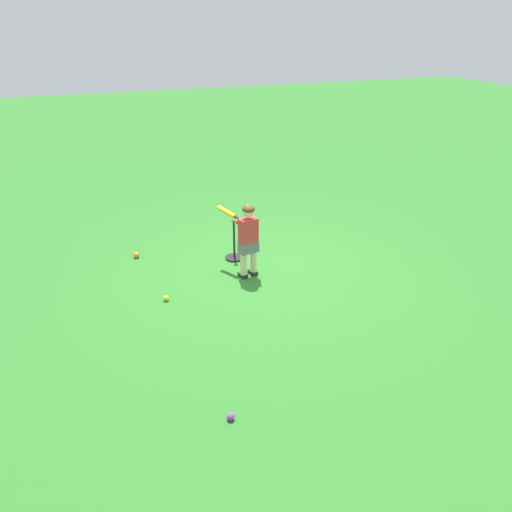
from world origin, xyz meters
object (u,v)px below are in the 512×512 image
object	(u,v)px
batting_tee	(234,252)
child_batter	(247,234)
play_ball_midfield	(136,255)
play_ball_center_lawn	(166,298)
play_ball_by_bucket	(231,417)

from	to	relation	value
batting_tee	child_batter	bearing A→B (deg)	89.50
play_ball_midfield	batting_tee	distance (m)	1.52
play_ball_center_lawn	play_ball_by_bucket	distance (m)	2.38
play_ball_midfield	batting_tee	xyz separation A→B (m)	(-1.41, 0.57, 0.06)
child_batter	play_ball_center_lawn	distance (m)	1.42
batting_tee	play_ball_center_lawn	bearing A→B (deg)	35.51
play_ball_center_lawn	play_ball_midfield	bearing A→B (deg)	-83.95
child_batter	batting_tee	world-z (taller)	child_batter
batting_tee	play_ball_midfield	bearing A→B (deg)	-22.12
play_ball_center_lawn	batting_tee	bearing A→B (deg)	-144.49
play_ball_by_bucket	batting_tee	distance (m)	3.46
child_batter	batting_tee	size ratio (longest dim) A/B	1.74
play_ball_midfield	play_ball_by_bucket	bearing A→B (deg)	93.88
child_batter	play_ball_midfield	size ratio (longest dim) A/B	11.66
play_ball_by_bucket	child_batter	bearing A→B (deg)	-113.04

